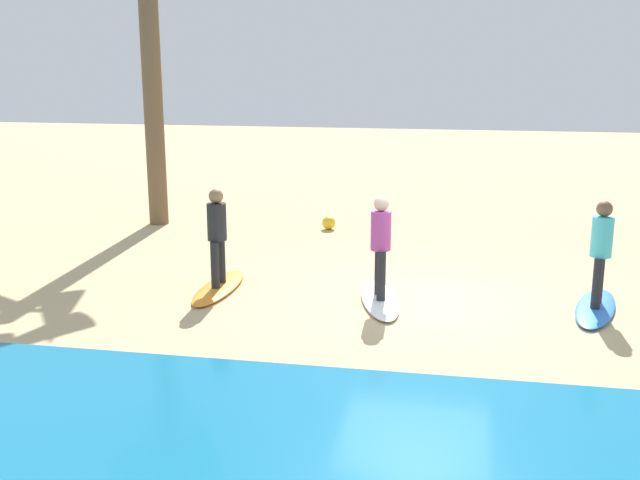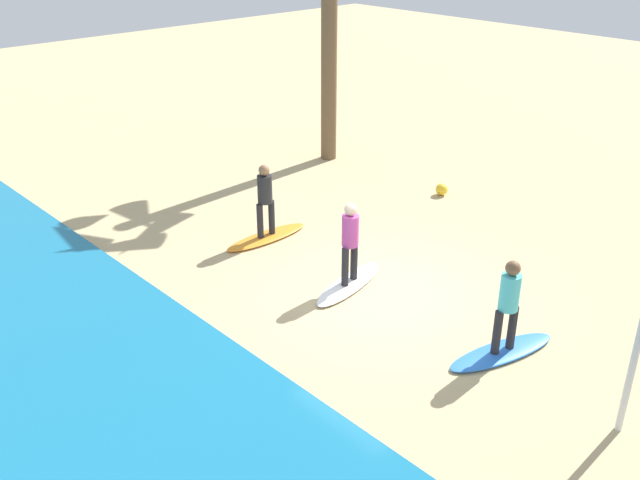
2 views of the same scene
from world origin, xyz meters
The scene contains 8 objects.
ground_plane centered at (0.00, 0.00, 0.00)m, with size 60.00×60.00×0.00m, color tan.
surfboard_blue centered at (-2.72, -0.04, 0.04)m, with size 2.10×0.56×0.09m, color blue.
surfer_blue centered at (-2.72, -0.04, 1.04)m, with size 0.32×0.45×1.64m.
surfboard_white centered at (0.62, 0.16, 0.04)m, with size 2.10×0.56×0.09m, color white.
surfer_white centered at (0.62, 0.16, 1.04)m, with size 0.32×0.45×1.64m.
surfboard_orange centered at (3.35, 0.01, 0.04)m, with size 2.10×0.56×0.09m, color orange.
surfer_orange centered at (3.35, 0.01, 1.04)m, with size 0.32×0.46×1.64m.
beach_ball centered at (2.32, -4.88, 0.15)m, with size 0.30×0.30×0.30m, color yellow.
Camera 2 is at (-7.71, 8.70, 6.73)m, focal length 39.45 mm.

